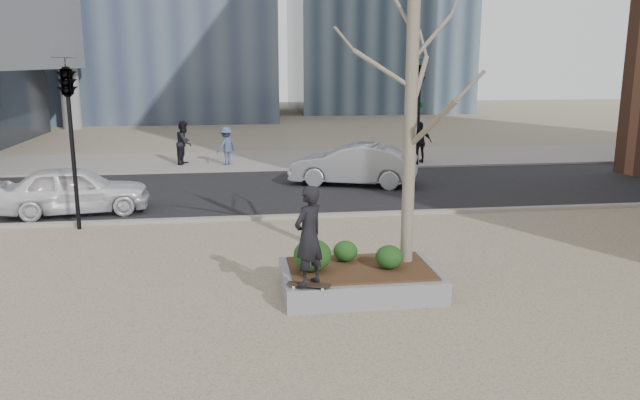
{
  "coord_description": "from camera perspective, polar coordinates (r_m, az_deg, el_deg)",
  "views": [
    {
      "loc": [
        -1.34,
        -11.23,
        4.35
      ],
      "look_at": [
        0.5,
        2.0,
        1.4
      ],
      "focal_mm": 35.0,
      "sensor_mm": 36.0,
      "label": 1
    }
  ],
  "objects": [
    {
      "name": "car_silver",
      "position": [
        22.47,
        3.1,
        3.26
      ],
      "size": [
        4.8,
        3.01,
        1.49
      ],
      "primitive_type": "imported",
      "rotation": [
        0.0,
        0.0,
        4.37
      ],
      "color": "#93959A",
      "rests_on": "street"
    },
    {
      "name": "sycamore_tree",
      "position": [
        12.02,
        8.35,
        9.65
      ],
      "size": [
        2.8,
        2.8,
        6.6
      ],
      "primitive_type": null,
      "color": "gray",
      "rests_on": "planter_mulch"
    },
    {
      "name": "street",
      "position": [
        21.71,
        -4.22,
        0.89
      ],
      "size": [
        60.0,
        8.0,
        0.02
      ],
      "primitive_type": "cube",
      "color": "black",
      "rests_on": "ground"
    },
    {
      "name": "police_car",
      "position": [
        19.5,
        -21.5,
        0.88
      ],
      "size": [
        4.37,
        2.26,
        1.42
      ],
      "primitive_type": "imported",
      "rotation": [
        0.0,
        0.0,
        1.71
      ],
      "color": "white",
      "rests_on": "street"
    },
    {
      "name": "far_sidewalk",
      "position": [
        28.6,
        -5.16,
        3.67
      ],
      "size": [
        60.0,
        6.0,
        0.02
      ],
      "primitive_type": "cube",
      "color": "gray",
      "rests_on": "ground"
    },
    {
      "name": "ground",
      "position": [
        12.12,
        -1.05,
        -8.58
      ],
      "size": [
        120.0,
        120.0,
        0.0
      ],
      "primitive_type": "plane",
      "color": "tan",
      "rests_on": "ground"
    },
    {
      "name": "planter",
      "position": [
        12.19,
        3.66,
        -7.35
      ],
      "size": [
        3.0,
        2.0,
        0.45
      ],
      "primitive_type": "cube",
      "color": "gray",
      "rests_on": "ground"
    },
    {
      "name": "skateboarder",
      "position": [
        10.83,
        -1.04,
        -3.28
      ],
      "size": [
        0.77,
        0.75,
        1.78
      ],
      "primitive_type": "imported",
      "rotation": [
        0.0,
        0.0,
        3.87
      ],
      "color": "black",
      "rests_on": "skateboard"
    },
    {
      "name": "shrub_left",
      "position": [
        11.8,
        -0.7,
        -5.08
      ],
      "size": [
        0.72,
        0.72,
        0.61
      ],
      "primitive_type": "ellipsoid",
      "color": "black",
      "rests_on": "planter_mulch"
    },
    {
      "name": "skateboard",
      "position": [
        11.12,
        -1.02,
        -7.88
      ],
      "size": [
        0.8,
        0.45,
        0.08
      ],
      "primitive_type": null,
      "rotation": [
        0.0,
        0.0,
        -0.33
      ],
      "color": "black",
      "rests_on": "planter"
    },
    {
      "name": "traffic_light_near",
      "position": [
        17.46,
        -21.71,
        4.66
      ],
      "size": [
        0.6,
        2.48,
        4.5
      ],
      "primitive_type": null,
      "color": "black",
      "rests_on": "ground"
    },
    {
      "name": "shrub_right",
      "position": [
        12.03,
        6.35,
        -5.21
      ],
      "size": [
        0.53,
        0.53,
        0.45
      ],
      "primitive_type": "ellipsoid",
      "color": "black",
      "rests_on": "planter_mulch"
    },
    {
      "name": "traffic_light_far",
      "position": [
        27.08,
        9.02,
        7.85
      ],
      "size": [
        0.6,
        2.48,
        4.5
      ],
      "primitive_type": null,
      "color": "black",
      "rests_on": "ground"
    },
    {
      "name": "pedestrian_c",
      "position": [
        27.88,
        9.15,
        5.24
      ],
      "size": [
        1.1,
        0.55,
        1.8
      ],
      "primitive_type": "imported",
      "rotation": [
        0.0,
        0.0,
        3.25
      ],
      "color": "black",
      "rests_on": "far_sidewalk"
    },
    {
      "name": "pedestrian_a",
      "position": [
        27.76,
        -12.3,
        5.15
      ],
      "size": [
        0.93,
        1.07,
        1.87
      ],
      "primitive_type": "imported",
      "rotation": [
        0.0,
        0.0,
        1.29
      ],
      "color": "black",
      "rests_on": "far_sidewalk"
    },
    {
      "name": "pedestrian_b",
      "position": [
        27.27,
        -8.57,
        4.92
      ],
      "size": [
        1.17,
        1.18,
        1.63
      ],
      "primitive_type": "imported",
      "rotation": [
        0.0,
        0.0,
        3.94
      ],
      "color": "#405174",
      "rests_on": "far_sidewalk"
    },
    {
      "name": "planter_mulch",
      "position": [
        12.11,
        3.67,
        -6.26
      ],
      "size": [
        2.7,
        1.7,
        0.04
      ],
      "primitive_type": "cube",
      "color": "#382314",
      "rests_on": "planter"
    },
    {
      "name": "shrub_middle",
      "position": [
        12.41,
        2.34,
        -4.69
      ],
      "size": [
        0.48,
        0.48,
        0.41
      ],
      "primitive_type": "ellipsoid",
      "color": "#173F14",
      "rests_on": "planter_mulch"
    }
  ]
}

